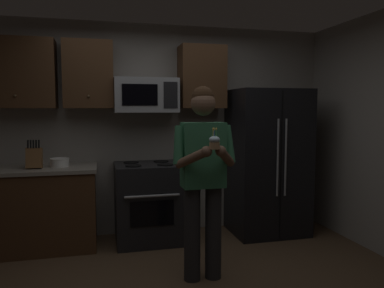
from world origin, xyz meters
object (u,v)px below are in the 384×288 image
(microwave, at_px, (146,95))
(refrigerator, at_px, (267,162))
(cupcake, at_px, (214,142))
(knife_block, at_px, (34,158))
(oven_range, at_px, (148,202))
(person, at_px, (203,172))
(bowl_large_white, at_px, (60,162))

(microwave, relative_size, refrigerator, 0.41)
(microwave, height_order, cupcake, microwave)
(knife_block, relative_size, cupcake, 1.84)
(oven_range, xyz_separation_m, knife_block, (-1.23, -0.03, 0.57))
(microwave, bearing_deg, refrigerator, -6.03)
(person, relative_size, cupcake, 10.13)
(person, bearing_deg, refrigerator, 43.82)
(refrigerator, xyz_separation_m, bowl_large_white, (-2.48, 0.08, 0.07))
(oven_range, bearing_deg, refrigerator, -1.50)
(bowl_large_white, bearing_deg, oven_range, -2.18)
(refrigerator, relative_size, bowl_large_white, 8.73)
(microwave, height_order, refrigerator, microwave)
(oven_range, bearing_deg, cupcake, -76.48)
(oven_range, height_order, cupcake, cupcake)
(knife_block, relative_size, bowl_large_white, 1.55)
(oven_range, xyz_separation_m, person, (0.35, -1.14, 0.53))
(bowl_large_white, bearing_deg, knife_block, -165.19)
(person, bearing_deg, oven_range, 107.21)
(microwave, bearing_deg, cupcake, -77.46)
(microwave, bearing_deg, person, -74.34)
(refrigerator, bearing_deg, bowl_large_white, 178.23)
(cupcake, bearing_deg, refrigerator, 51.26)
(refrigerator, relative_size, person, 1.02)
(bowl_large_white, bearing_deg, person, -41.47)
(bowl_large_white, distance_m, cupcake, 2.04)
(oven_range, xyz_separation_m, refrigerator, (1.50, -0.04, 0.44))
(person, distance_m, cupcake, 0.44)
(knife_block, height_order, cupcake, cupcake)
(oven_range, relative_size, bowl_large_white, 4.52)
(microwave, height_order, bowl_large_white, microwave)
(knife_block, xyz_separation_m, bowl_large_white, (0.25, 0.07, -0.07))
(oven_range, height_order, refrigerator, refrigerator)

